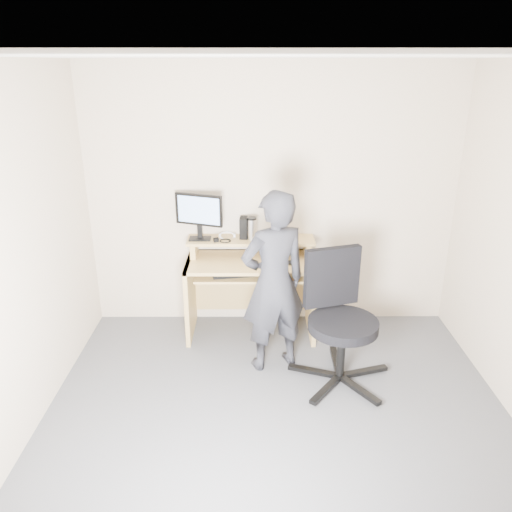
{
  "coord_description": "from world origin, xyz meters",
  "views": [
    {
      "loc": [
        -0.17,
        -2.85,
        2.47
      ],
      "look_at": [
        -0.15,
        1.05,
        0.95
      ],
      "focal_mm": 35.0,
      "sensor_mm": 36.0,
      "label": 1
    }
  ],
  "objects_px": {
    "office_chair": "(339,314)",
    "person": "(274,283)",
    "desk": "(251,277)",
    "monitor": "(199,213)"
  },
  "relations": [
    {
      "from": "monitor",
      "to": "desk",
      "type": "bearing_deg",
      "value": 13.17
    },
    {
      "from": "person",
      "to": "monitor",
      "type": "bearing_deg",
      "value": -68.57
    },
    {
      "from": "desk",
      "to": "monitor",
      "type": "xyz_separation_m",
      "value": [
        -0.48,
        0.05,
        0.63
      ]
    },
    {
      "from": "monitor",
      "to": "person",
      "type": "relative_size",
      "value": 0.29
    },
    {
      "from": "office_chair",
      "to": "person",
      "type": "relative_size",
      "value": 0.68
    },
    {
      "from": "office_chair",
      "to": "person",
      "type": "xyz_separation_m",
      "value": [
        -0.52,
        0.17,
        0.2
      ]
    },
    {
      "from": "desk",
      "to": "person",
      "type": "bearing_deg",
      "value": -73.57
    },
    {
      "from": "desk",
      "to": "monitor",
      "type": "height_order",
      "value": "monitor"
    },
    {
      "from": "desk",
      "to": "person",
      "type": "relative_size",
      "value": 0.77
    },
    {
      "from": "monitor",
      "to": "office_chair",
      "type": "xyz_separation_m",
      "value": [
        1.19,
        -0.87,
        -0.59
      ]
    }
  ]
}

